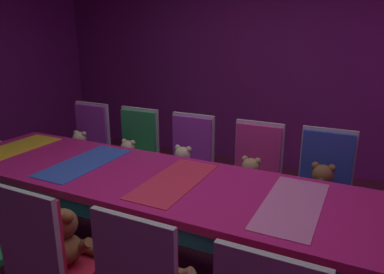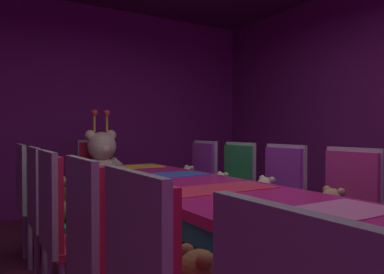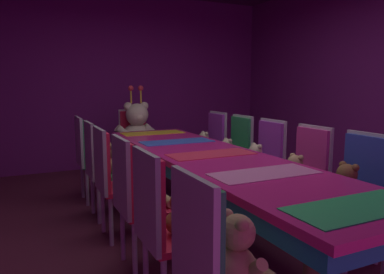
% 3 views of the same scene
% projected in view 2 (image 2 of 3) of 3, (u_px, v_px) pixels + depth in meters
% --- Properties ---
extents(wall_back, '(5.20, 0.12, 2.80)m').
position_uv_depth(wall_back, '(79.00, 108.00, 4.95)').
color(wall_back, '#721E72').
rests_on(wall_back, ground_plane).
extents(banquet_table, '(0.90, 3.65, 0.75)m').
position_uv_depth(banquet_table, '(216.00, 203.00, 2.24)').
color(banquet_table, '#C61E72').
rests_on(banquet_table, ground_plane).
extents(chair_left_2, '(0.42, 0.41, 0.98)m').
position_uv_depth(chair_left_2, '(100.00, 248.00, 1.57)').
color(chair_left_2, red).
rests_on(chair_left_2, ground_plane).
extents(teddy_left_2, '(0.27, 0.34, 0.33)m').
position_uv_depth(teddy_left_2, '(132.00, 243.00, 1.64)').
color(teddy_left_2, tan).
rests_on(teddy_left_2, chair_left_2).
extents(chair_left_3, '(0.42, 0.41, 0.98)m').
position_uv_depth(chair_left_3, '(62.00, 220.00, 2.07)').
color(chair_left_3, red).
rests_on(chair_left_3, ground_plane).
extents(teddy_left_3, '(0.27, 0.35, 0.33)m').
position_uv_depth(teddy_left_3, '(88.00, 216.00, 2.15)').
color(teddy_left_3, brown).
rests_on(teddy_left_3, chair_left_3).
extents(chair_left_4, '(0.42, 0.41, 0.98)m').
position_uv_depth(chair_left_4, '(46.00, 203.00, 2.54)').
color(chair_left_4, '#268C4C').
rests_on(chair_left_4, ground_plane).
extents(teddy_left_4, '(0.25, 0.33, 0.31)m').
position_uv_depth(teddy_left_4, '(68.00, 202.00, 2.62)').
color(teddy_left_4, '#9E7247').
rests_on(teddy_left_4, chair_left_4).
extents(chair_left_5, '(0.42, 0.41, 0.98)m').
position_uv_depth(chair_left_5, '(31.00, 191.00, 3.05)').
color(chair_left_5, '#268C4C').
rests_on(chair_left_5, ground_plane).
extents(teddy_left_5, '(0.24, 0.31, 0.30)m').
position_uv_depth(teddy_left_5, '(50.00, 191.00, 3.12)').
color(teddy_left_5, olive).
rests_on(teddy_left_5, chair_left_5).
extents(chair_right_2, '(0.42, 0.41, 0.98)m').
position_uv_depth(chair_right_2, '(346.00, 208.00, 2.38)').
color(chair_right_2, '#CC338C').
rests_on(chair_right_2, ground_plane).
extents(teddy_right_2, '(0.23, 0.30, 0.28)m').
position_uv_depth(teddy_right_2, '(332.00, 213.00, 2.31)').
color(teddy_right_2, tan).
rests_on(teddy_right_2, chair_right_2).
extents(chair_right_3, '(0.42, 0.41, 0.98)m').
position_uv_depth(chair_right_3, '(279.00, 194.00, 2.91)').
color(chair_right_3, purple).
rests_on(chair_right_3, ground_plane).
extents(teddy_right_3, '(0.23, 0.30, 0.29)m').
position_uv_depth(teddy_right_3, '(265.00, 197.00, 2.84)').
color(teddy_right_3, beige).
rests_on(teddy_right_3, chair_right_3).
extents(chair_right_4, '(0.42, 0.41, 0.98)m').
position_uv_depth(chair_right_4, '(234.00, 185.00, 3.41)').
color(chair_right_4, '#268C4C').
rests_on(chair_right_4, ground_plane).
extents(teddy_right_4, '(0.22, 0.28, 0.26)m').
position_uv_depth(teddy_right_4, '(221.00, 189.00, 3.34)').
color(teddy_right_4, beige).
rests_on(teddy_right_4, chair_right_4).
extents(chair_right_5, '(0.42, 0.41, 0.98)m').
position_uv_depth(chair_right_5, '(199.00, 178.00, 3.91)').
color(chair_right_5, purple).
rests_on(chair_right_5, ground_plane).
extents(teddy_right_5, '(0.22, 0.29, 0.27)m').
position_uv_depth(teddy_right_5, '(188.00, 180.00, 3.84)').
color(teddy_right_5, beige).
rests_on(teddy_right_5, chair_right_5).
extents(throne_chair, '(0.41, 0.42, 0.98)m').
position_uv_depth(throne_chair, '(98.00, 174.00, 4.26)').
color(throne_chair, red).
rests_on(throne_chair, ground_plane).
extents(king_teddy_bear, '(0.68, 0.53, 0.87)m').
position_uv_depth(king_teddy_bear, '(102.00, 163.00, 4.11)').
color(king_teddy_bear, beige).
rests_on(king_teddy_bear, throne_chair).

